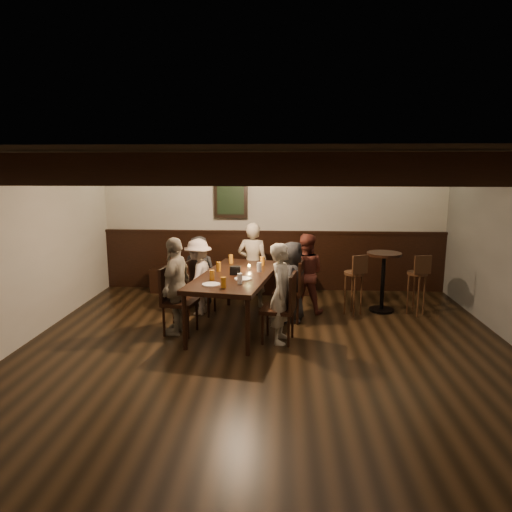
# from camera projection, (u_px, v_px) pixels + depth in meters

# --- Properties ---
(room) EXTENTS (7.00, 7.00, 7.00)m
(room) POSITION_uv_depth(u_px,v_px,m) (254.00, 245.00, 7.48)
(room) COLOR black
(room) RESTS_ON ground
(dining_table) EXTENTS (1.30, 2.26, 0.80)m
(dining_table) POSITION_uv_depth(u_px,v_px,m) (236.00, 278.00, 6.65)
(dining_table) COLOR black
(dining_table) RESTS_ON floor
(chair_left_near) EXTENTS (0.46, 0.46, 0.88)m
(chair_left_near) POSITION_uv_depth(u_px,v_px,m) (201.00, 297.00, 7.32)
(chair_left_near) COLOR black
(chair_left_near) RESTS_ON floor
(chair_left_far) EXTENTS (0.50, 0.50, 0.96)m
(chair_left_far) POSITION_uv_depth(u_px,v_px,m) (179.00, 313.00, 6.46)
(chair_left_far) COLOR black
(chair_left_far) RESTS_ON floor
(chair_right_near) EXTENTS (0.49, 0.49, 0.94)m
(chair_right_near) POSITION_uv_depth(u_px,v_px,m) (289.00, 302.00, 7.01)
(chair_right_near) COLOR black
(chair_right_near) RESTS_ON floor
(chair_right_far) EXTENTS (0.50, 0.50, 0.95)m
(chair_right_far) POSITION_uv_depth(u_px,v_px,m) (279.00, 321.00, 6.14)
(chair_right_far) COLOR black
(chair_right_far) RESTS_ON floor
(person_bench_left) EXTENTS (0.64, 0.47, 1.19)m
(person_bench_left) POSITION_uv_depth(u_px,v_px,m) (199.00, 271.00, 7.73)
(person_bench_left) COLOR black
(person_bench_left) RESTS_ON floor
(person_bench_centre) EXTENTS (0.57, 0.42, 1.43)m
(person_bench_centre) POSITION_uv_depth(u_px,v_px,m) (253.00, 265.00, 7.66)
(person_bench_centre) COLOR gray
(person_bench_centre) RESTS_ON floor
(person_bench_right) EXTENTS (0.70, 0.59, 1.29)m
(person_bench_right) POSITION_uv_depth(u_px,v_px,m) (305.00, 273.00, 7.33)
(person_bench_right) COLOR brown
(person_bench_right) RESTS_ON floor
(person_left_near) EXTENTS (0.58, 0.85, 1.22)m
(person_left_near) POSITION_uv_depth(u_px,v_px,m) (198.00, 277.00, 7.27)
(person_left_near) COLOR #A8988E
(person_left_near) RESTS_ON floor
(person_left_far) EXTENTS (0.47, 0.85, 1.38)m
(person_left_far) POSITION_uv_depth(u_px,v_px,m) (176.00, 286.00, 6.39)
(person_left_far) COLOR gray
(person_left_far) RESTS_ON floor
(person_right_near) EXTENTS (0.48, 0.66, 1.23)m
(person_right_near) POSITION_uv_depth(u_px,v_px,m) (292.00, 281.00, 6.94)
(person_right_near) COLOR black
(person_right_near) RESTS_ON floor
(person_right_far) EXTENTS (0.40, 0.54, 1.35)m
(person_right_far) POSITION_uv_depth(u_px,v_px,m) (282.00, 293.00, 6.06)
(person_right_far) COLOR #ADA793
(person_right_far) RESTS_ON floor
(pint_a) EXTENTS (0.07, 0.07, 0.14)m
(pint_a) POSITION_uv_depth(u_px,v_px,m) (231.00, 259.00, 7.35)
(pint_a) COLOR #BF7219
(pint_a) RESTS_ON dining_table
(pint_b) EXTENTS (0.07, 0.07, 0.14)m
(pint_b) POSITION_uv_depth(u_px,v_px,m) (262.00, 261.00, 7.19)
(pint_b) COLOR #BF7219
(pint_b) RESTS_ON dining_table
(pint_c) EXTENTS (0.07, 0.07, 0.14)m
(pint_c) POSITION_uv_depth(u_px,v_px,m) (219.00, 267.00, 6.78)
(pint_c) COLOR #BF7219
(pint_c) RESTS_ON dining_table
(pint_d) EXTENTS (0.07, 0.07, 0.14)m
(pint_d) POSITION_uv_depth(u_px,v_px,m) (259.00, 267.00, 6.75)
(pint_d) COLOR silver
(pint_d) RESTS_ON dining_table
(pint_e) EXTENTS (0.07, 0.07, 0.14)m
(pint_e) POSITION_uv_depth(u_px,v_px,m) (212.00, 275.00, 6.24)
(pint_e) COLOR #BF7219
(pint_e) RESTS_ON dining_table
(pint_f) EXTENTS (0.07, 0.07, 0.14)m
(pint_f) POSITION_uv_depth(u_px,v_px,m) (240.00, 279.00, 6.05)
(pint_f) COLOR silver
(pint_f) RESTS_ON dining_table
(pint_g) EXTENTS (0.07, 0.07, 0.14)m
(pint_g) POSITION_uv_depth(u_px,v_px,m) (223.00, 282.00, 5.84)
(pint_g) COLOR #BF7219
(pint_g) RESTS_ON dining_table
(plate_near) EXTENTS (0.24, 0.24, 0.01)m
(plate_near) POSITION_uv_depth(u_px,v_px,m) (211.00, 284.00, 6.00)
(plate_near) COLOR white
(plate_near) RESTS_ON dining_table
(plate_far) EXTENTS (0.24, 0.24, 0.01)m
(plate_far) POSITION_uv_depth(u_px,v_px,m) (243.00, 279.00, 6.31)
(plate_far) COLOR white
(plate_far) RESTS_ON dining_table
(condiment_caddy) EXTENTS (0.15, 0.10, 0.12)m
(condiment_caddy) POSITION_uv_depth(u_px,v_px,m) (235.00, 270.00, 6.58)
(condiment_caddy) COLOR black
(condiment_caddy) RESTS_ON dining_table
(candle) EXTENTS (0.05, 0.05, 0.05)m
(candle) POSITION_uv_depth(u_px,v_px,m) (249.00, 268.00, 6.89)
(candle) COLOR beige
(candle) RESTS_ON dining_table
(high_top_table) EXTENTS (0.55, 0.55, 0.98)m
(high_top_table) POSITION_uv_depth(u_px,v_px,m) (383.00, 273.00, 7.38)
(high_top_table) COLOR black
(high_top_table) RESTS_ON floor
(bar_stool_left) EXTENTS (0.35, 0.36, 0.99)m
(bar_stool_left) POSITION_uv_depth(u_px,v_px,m) (353.00, 292.00, 7.26)
(bar_stool_left) COLOR #3A1E12
(bar_stool_left) RESTS_ON floor
(bar_stool_right) EXTENTS (0.32, 0.34, 0.99)m
(bar_stool_right) POSITION_uv_depth(u_px,v_px,m) (416.00, 292.00, 7.25)
(bar_stool_right) COLOR #3A1E12
(bar_stool_right) RESTS_ON floor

